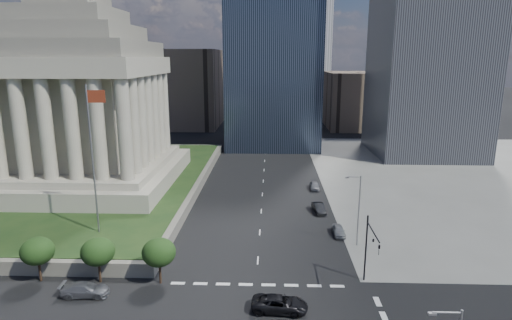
{
  "coord_description": "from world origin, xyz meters",
  "views": [
    {
      "loc": [
        1.56,
        -30.01,
        25.24
      ],
      "look_at": [
        -0.19,
        18.57,
        13.55
      ],
      "focal_mm": 30.0,
      "sensor_mm": 36.0,
      "label": 1
    }
  ],
  "objects_px": {
    "traffic_signal_ne": "(370,245)",
    "parked_sedan_near": "(339,231)",
    "suv_grey": "(85,290)",
    "street_lamp_north": "(358,206)",
    "war_memorial": "(77,79)",
    "pickup_truck": "(280,304)",
    "parked_sedan_mid": "(319,208)",
    "flagpole": "(93,152)",
    "parked_sedan_far": "(315,186)"
  },
  "relations": [
    {
      "from": "parked_sedan_mid",
      "to": "flagpole",
      "type": "bearing_deg",
      "value": -163.54
    },
    {
      "from": "suv_grey",
      "to": "street_lamp_north",
      "type": "bearing_deg",
      "value": -69.76
    },
    {
      "from": "parked_sedan_mid",
      "to": "parked_sedan_far",
      "type": "relative_size",
      "value": 1.02
    },
    {
      "from": "pickup_truck",
      "to": "parked_sedan_near",
      "type": "bearing_deg",
      "value": -19.87
    },
    {
      "from": "suv_grey",
      "to": "parked_sedan_far",
      "type": "height_order",
      "value": "parked_sedan_far"
    },
    {
      "from": "pickup_truck",
      "to": "suv_grey",
      "type": "distance_m",
      "value": 21.13
    },
    {
      "from": "war_memorial",
      "to": "flagpole",
      "type": "distance_m",
      "value": 28.16
    },
    {
      "from": "traffic_signal_ne",
      "to": "suv_grey",
      "type": "bearing_deg",
      "value": -175.02
    },
    {
      "from": "street_lamp_north",
      "to": "traffic_signal_ne",
      "type": "bearing_deg",
      "value": -94.19
    },
    {
      "from": "war_memorial",
      "to": "parked_sedan_near",
      "type": "distance_m",
      "value": 53.68
    },
    {
      "from": "street_lamp_north",
      "to": "pickup_truck",
      "type": "height_order",
      "value": "street_lamp_north"
    },
    {
      "from": "flagpole",
      "to": "street_lamp_north",
      "type": "relative_size",
      "value": 2.0
    },
    {
      "from": "pickup_truck",
      "to": "parked_sedan_far",
      "type": "relative_size",
      "value": 1.28
    },
    {
      "from": "traffic_signal_ne",
      "to": "pickup_truck",
      "type": "distance_m",
      "value": 11.88
    },
    {
      "from": "flagpole",
      "to": "traffic_signal_ne",
      "type": "bearing_deg",
      "value": -16.71
    },
    {
      "from": "flagpole",
      "to": "suv_grey",
      "type": "distance_m",
      "value": 18.25
    },
    {
      "from": "street_lamp_north",
      "to": "parked_sedan_near",
      "type": "distance_m",
      "value": 6.3
    },
    {
      "from": "flagpole",
      "to": "suv_grey",
      "type": "xyz_separation_m",
      "value": [
        3.38,
        -13.0,
        -12.36
      ]
    },
    {
      "from": "war_memorial",
      "to": "traffic_signal_ne",
      "type": "bearing_deg",
      "value": -36.42
    },
    {
      "from": "parked_sedan_near",
      "to": "parked_sedan_far",
      "type": "distance_m",
      "value": 22.27
    },
    {
      "from": "traffic_signal_ne",
      "to": "street_lamp_north",
      "type": "xyz_separation_m",
      "value": [
        0.83,
        11.3,
        0.41
      ]
    },
    {
      "from": "war_memorial",
      "to": "parked_sedan_far",
      "type": "relative_size",
      "value": 8.66
    },
    {
      "from": "flagpole",
      "to": "parked_sedan_near",
      "type": "relative_size",
      "value": 4.88
    },
    {
      "from": "street_lamp_north",
      "to": "parked_sedan_mid",
      "type": "xyz_separation_m",
      "value": [
        -3.7,
        12.81,
        -4.91
      ]
    },
    {
      "from": "parked_sedan_near",
      "to": "parked_sedan_mid",
      "type": "xyz_separation_m",
      "value": [
        -1.87,
        9.39,
        0.06
      ]
    },
    {
      "from": "suv_grey",
      "to": "pickup_truck",
      "type": "bearing_deg",
      "value": -99.19
    },
    {
      "from": "pickup_truck",
      "to": "parked_sedan_far",
      "type": "height_order",
      "value": "pickup_truck"
    },
    {
      "from": "pickup_truck",
      "to": "parked_sedan_near",
      "type": "relative_size",
      "value": 1.4
    },
    {
      "from": "suv_grey",
      "to": "parked_sedan_near",
      "type": "relative_size",
      "value": 1.27
    },
    {
      "from": "traffic_signal_ne",
      "to": "parked_sedan_near",
      "type": "height_order",
      "value": "traffic_signal_ne"
    },
    {
      "from": "flagpole",
      "to": "traffic_signal_ne",
      "type": "distance_m",
      "value": 36.69
    },
    {
      "from": "traffic_signal_ne",
      "to": "parked_sedan_near",
      "type": "relative_size",
      "value": 1.95
    },
    {
      "from": "flagpole",
      "to": "street_lamp_north",
      "type": "height_order",
      "value": "flagpole"
    },
    {
      "from": "war_memorial",
      "to": "street_lamp_north",
      "type": "relative_size",
      "value": 3.9
    },
    {
      "from": "parked_sedan_far",
      "to": "war_memorial",
      "type": "bearing_deg",
      "value": -174.82
    },
    {
      "from": "flagpole",
      "to": "parked_sedan_mid",
      "type": "height_order",
      "value": "flagpole"
    },
    {
      "from": "war_memorial",
      "to": "flagpole",
      "type": "xyz_separation_m",
      "value": [
        12.17,
        -24.0,
        -8.29
      ]
    },
    {
      "from": "war_memorial",
      "to": "parked_sedan_far",
      "type": "xyz_separation_m",
      "value": [
        44.16,
        2.65,
        -20.63
      ]
    },
    {
      "from": "suv_grey",
      "to": "flagpole",
      "type": "bearing_deg",
      "value": 11.03
    },
    {
      "from": "traffic_signal_ne",
      "to": "suv_grey",
      "type": "distance_m",
      "value": 31.39
    },
    {
      "from": "flagpole",
      "to": "pickup_truck",
      "type": "height_order",
      "value": "flagpole"
    },
    {
      "from": "war_memorial",
      "to": "street_lamp_north",
      "type": "xyz_separation_m",
      "value": [
        47.33,
        -23.0,
        -15.74
      ]
    },
    {
      "from": "war_memorial",
      "to": "suv_grey",
      "type": "relative_size",
      "value": 7.51
    },
    {
      "from": "war_memorial",
      "to": "pickup_truck",
      "type": "relative_size",
      "value": 6.79
    },
    {
      "from": "parked_sedan_near",
      "to": "parked_sedan_mid",
      "type": "relative_size",
      "value": 0.89
    },
    {
      "from": "war_memorial",
      "to": "parked_sedan_mid",
      "type": "height_order",
      "value": "war_memorial"
    },
    {
      "from": "street_lamp_north",
      "to": "parked_sedan_mid",
      "type": "distance_m",
      "value": 14.21
    },
    {
      "from": "pickup_truck",
      "to": "parked_sedan_mid",
      "type": "relative_size",
      "value": 1.25
    },
    {
      "from": "street_lamp_north",
      "to": "suv_grey",
      "type": "bearing_deg",
      "value": -156.22
    },
    {
      "from": "flagpole",
      "to": "street_lamp_north",
      "type": "bearing_deg",
      "value": 1.63
    }
  ]
}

